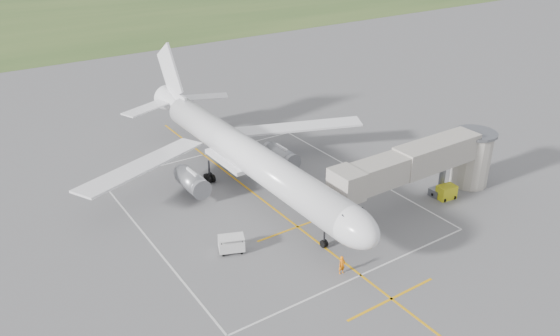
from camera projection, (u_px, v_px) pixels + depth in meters
ground at (249, 189)px, 65.07m from camera, size 700.00×700.00×0.00m
grass_strip at (24, 17)px, 162.00m from camera, size 700.00×120.00×0.02m
apron_markings at (276, 210)px, 60.73m from camera, size 28.20×60.00×0.01m
airliner at (245, 154)px, 63.70m from camera, size 38.93×46.75×13.52m
jet_bridge at (431, 163)px, 60.78m from camera, size 23.40×5.00×7.20m
gpu_unit at (446, 192)px, 62.81m from camera, size 2.30×1.75×1.61m
baggage_cart at (231, 244)px, 53.12m from camera, size 2.87×2.32×1.73m
ramp_worker_nose at (342, 265)px, 50.03m from camera, size 0.71×0.50×1.84m
ramp_worker_wing at (201, 190)px, 63.24m from camera, size 0.95×0.84×1.62m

